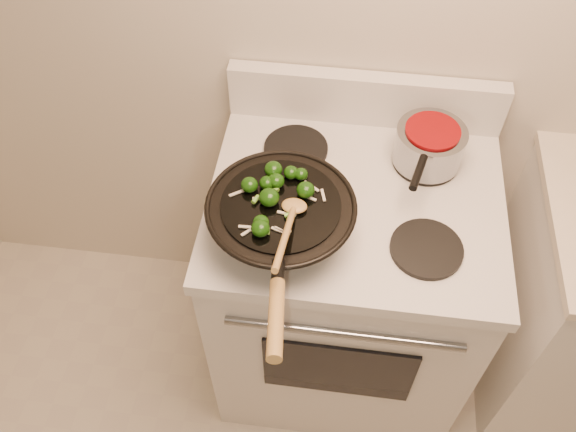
# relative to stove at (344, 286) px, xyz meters

# --- Properties ---
(stove) EXTENTS (0.78, 0.67, 1.08)m
(stove) POSITION_rel_stove_xyz_m (0.00, 0.00, 0.00)
(stove) COLOR silver
(stove) RESTS_ON ground
(wok) EXTENTS (0.36, 0.60, 0.18)m
(wok) POSITION_rel_stove_xyz_m (-0.18, -0.16, 0.52)
(wok) COLOR black
(wok) RESTS_ON stove
(stirfry) EXTENTS (0.23, 0.23, 0.04)m
(stirfry) POSITION_rel_stove_xyz_m (-0.20, -0.13, 0.59)
(stirfry) COLOR #113408
(stirfry) RESTS_ON wok
(wooden_spoon) EXTENTS (0.06, 0.27, 0.11)m
(wooden_spoon) POSITION_rel_stove_xyz_m (-0.15, -0.23, 0.61)
(wooden_spoon) COLOR #A0793F
(wooden_spoon) RESTS_ON wok
(saucepan) EXTENTS (0.19, 0.30, 0.11)m
(saucepan) POSITION_rel_stove_xyz_m (0.18, 0.15, 0.52)
(saucepan) COLOR gray
(saucepan) RESTS_ON stove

